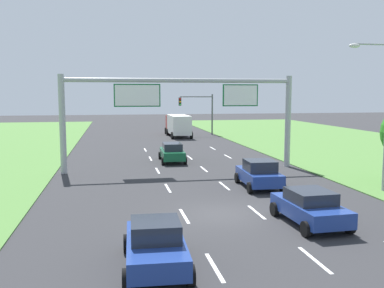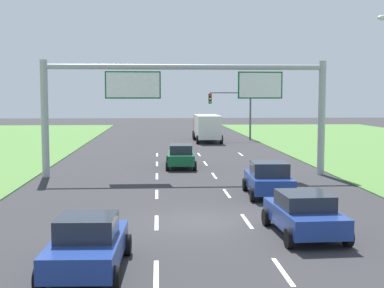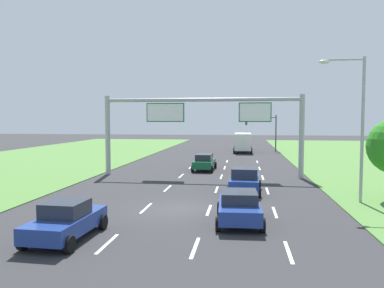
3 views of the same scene
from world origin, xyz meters
name	(u,v)px [view 1 (image 1 of 3)]	position (x,y,z in m)	size (l,w,h in m)	color
ground_plane	(221,214)	(0.00, 0.00, 0.00)	(200.00, 200.00, 0.00)	#2D2D30
lane_dashes_inner_left	(175,200)	(-1.75, 3.00, 0.00)	(0.14, 44.40, 0.01)	white
lane_dashes_inner_right	(238,197)	(1.75, 3.00, 0.00)	(0.14, 44.40, 0.01)	white
lane_dashes_slip	(298,195)	(5.25, 3.00, 0.00)	(0.14, 44.40, 0.01)	white
car_near_red	(259,174)	(3.69, 5.19, 0.83)	(2.32, 4.11, 1.68)	navy
car_lead_silver	(156,244)	(-3.64, -5.65, 0.77)	(2.25, 4.20, 1.57)	navy
car_mid_lane	(310,207)	(3.39, -2.22, 0.77)	(2.31, 4.20, 1.51)	navy
car_far_ahead	(172,152)	(-0.12, 15.94, 0.81)	(2.14, 4.38, 1.59)	#145633
box_truck	(178,124)	(3.59, 37.23, 1.60)	(2.70, 8.41, 2.86)	#B21E19
sign_gantry	(181,104)	(0.07, 12.08, 4.89)	(17.24, 0.44, 7.00)	#9EA0A5
traffic_light_mast	(198,107)	(6.65, 38.51, 3.87)	(4.76, 0.49, 5.60)	#47494F
street_lamp	(381,104)	(10.02, 2.84, 5.08)	(2.61, 0.32, 8.50)	#9EA0A5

